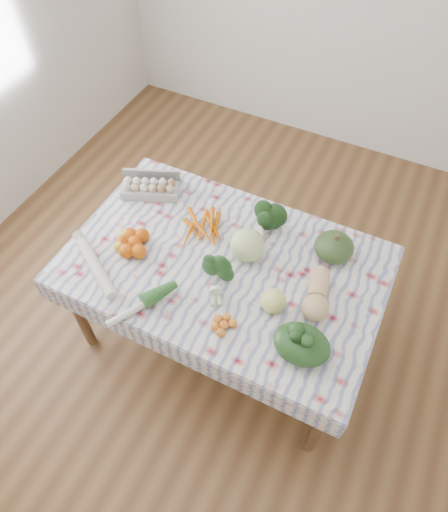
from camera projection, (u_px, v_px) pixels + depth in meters
The scene contains 16 objects.
ground at pixel (224, 332), 3.01m from camera, with size 4.50×4.50×0.00m, color brown.
dining_table at pixel (224, 272), 2.47m from camera, with size 1.60×1.00×0.75m.
tablecloth at pixel (224, 263), 2.41m from camera, with size 1.66×1.06×0.01m, color white.
egg_carton at pixel (150, 189), 2.68m from camera, with size 0.33×0.13×0.09m, color #B4B3AE.
carrot_bunch at pixel (204, 228), 2.52m from camera, with size 0.25×0.23×0.05m, color #D86003.
kale_bunch at pixel (267, 222), 2.48m from camera, with size 0.17×0.15×0.15m, color #1A3C16.
kabocha_squash at pixel (334, 247), 2.38m from camera, with size 0.21×0.21×0.14m, color #344B23.
cabbage at pixel (247, 245), 2.36m from camera, with size 0.18×0.18×0.18m, color #CEE392.
butternut_squash at pixel (317, 293), 2.21m from camera, with size 0.13×0.28×0.13m, color #DCB175.
orange_cluster at pixel (135, 243), 2.43m from camera, with size 0.25×0.25×0.08m, color #D55409.
broccoli at pixel (216, 279), 2.26m from camera, with size 0.17×0.17×0.12m, color #1E471B.
mandarin_cluster at pixel (224, 325), 2.15m from camera, with size 0.15×0.15×0.04m, color orange.
grapefruit at pixel (274, 301), 2.19m from camera, with size 0.12×0.12×0.12m, color #E4E570.
spinach_bag at pixel (302, 344), 2.05m from camera, with size 0.27×0.21×0.12m, color #173414.
daikon at pixel (96, 268), 2.35m from camera, with size 0.06×0.06×0.43m, color silver.
leek at pixel (142, 305), 2.22m from camera, with size 0.04×0.04×0.38m, color white.
Camera 1 is at (0.64, -1.29, 2.69)m, focal length 32.00 mm.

